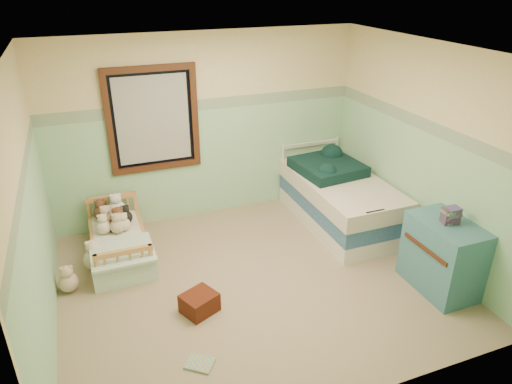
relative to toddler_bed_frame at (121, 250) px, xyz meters
name	(u,v)px	position (x,y,z in m)	size (l,w,h in m)	color
floor	(255,281)	(1.35, -1.05, -0.09)	(4.20, 3.60, 0.02)	#7B6E51
ceiling	(254,51)	(1.35, -1.05, 2.43)	(4.20, 3.60, 0.02)	silver
wall_back	(206,128)	(1.35, 0.75, 1.17)	(4.20, 0.04, 2.50)	#D4C58A
wall_front	(347,278)	(1.35, -2.85, 1.17)	(4.20, 0.04, 2.50)	#D4C58A
wall_left	(29,215)	(-0.75, -1.05, 1.17)	(0.04, 3.60, 2.50)	#D4C58A
wall_right	(423,153)	(3.45, -1.05, 1.17)	(0.04, 3.60, 2.50)	#D4C58A
wainscot_mint	(208,163)	(1.35, 0.74, 0.67)	(4.20, 0.01, 1.50)	#90C194
border_strip	(206,104)	(1.35, 0.74, 1.49)	(4.20, 0.01, 0.15)	#456E4F
window_frame	(153,120)	(0.65, 0.71, 1.37)	(1.16, 0.06, 1.36)	#46220E
window_blinds	(153,120)	(0.65, 0.72, 1.37)	(0.92, 0.01, 1.12)	#B9B8B1
toddler_bed_frame	(121,250)	(0.00, 0.00, 0.00)	(0.64, 1.27, 0.16)	#C47F45
toddler_mattress	(119,240)	(0.00, 0.00, 0.14)	(0.58, 1.22, 0.12)	silver
patchwork_quilt	(122,252)	(0.00, -0.40, 0.22)	(0.69, 0.64, 0.03)	#82B5D5
plush_bed_brown	(101,213)	(-0.15, 0.50, 0.30)	(0.19, 0.19, 0.19)	brown
plush_bed_white	(117,209)	(0.05, 0.50, 0.31)	(0.22, 0.22, 0.22)	white
plush_bed_tan	(107,220)	(-0.10, 0.28, 0.30)	(0.20, 0.20, 0.20)	#D1B294
plush_bed_dark	(126,217)	(0.13, 0.28, 0.29)	(0.17, 0.17, 0.17)	black
plush_floor_cream	(95,259)	(-0.30, -0.17, 0.05)	(0.26, 0.26, 0.26)	beige
plush_floor_tan	(69,282)	(-0.60, -0.50, 0.03)	(0.21, 0.21, 0.21)	#D1B294
twin_bed_frame	(339,216)	(2.90, -0.23, 0.03)	(0.94, 1.89, 0.22)	white
twin_boxspring	(340,201)	(2.90, -0.23, 0.25)	(0.94, 1.89, 0.22)	navy
twin_mattress	(341,187)	(2.90, -0.23, 0.47)	(0.98, 1.93, 0.22)	beige
teal_blanket	(328,167)	(2.85, 0.07, 0.65)	(0.80, 0.85, 0.14)	black
dresser	(443,256)	(3.19, -1.88, 0.32)	(0.50, 0.81, 0.81)	teal
book_stack	(451,216)	(3.19, -1.88, 0.81)	(0.16, 0.13, 0.16)	#562831
red_pillow	(199,303)	(0.64, -1.34, 0.02)	(0.33, 0.29, 0.21)	maroon
floor_book	(200,364)	(0.45, -2.04, -0.07)	(0.24, 0.19, 0.02)	gold
extra_plush_0	(124,225)	(0.09, 0.11, 0.28)	(0.16, 0.16, 0.16)	beige
extra_plush_1	(118,226)	(0.01, 0.08, 0.29)	(0.18, 0.18, 0.18)	#D1B294
extra_plush_2	(119,222)	(0.04, 0.17, 0.30)	(0.20, 0.20, 0.20)	brown
extra_plush_3	(103,227)	(-0.15, 0.12, 0.29)	(0.18, 0.18, 0.18)	beige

